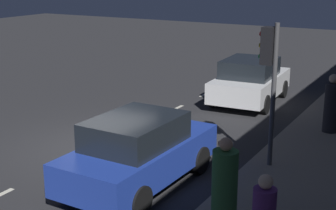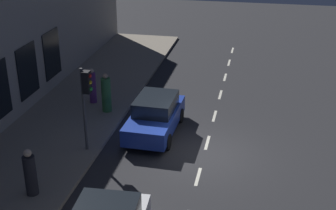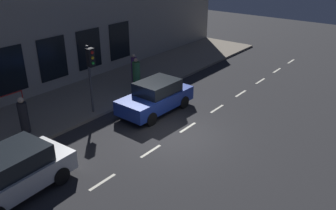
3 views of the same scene
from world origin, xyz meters
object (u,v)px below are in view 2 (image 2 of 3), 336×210
at_px(pedestrian_1, 93,87).
at_px(pedestrian_2, 30,174).
at_px(traffic_light, 86,92).
at_px(parked_car_1, 155,116).
at_px(pedestrian_0, 106,94).

distance_m(pedestrian_1, pedestrian_2, 7.66).
distance_m(traffic_light, pedestrian_2, 3.71).
distance_m(parked_car_1, pedestrian_2, 6.13).
distance_m(pedestrian_0, pedestrian_2, 6.80).
xyz_separation_m(parked_car_1, pedestrian_1, (3.57, -2.22, 0.15)).
distance_m(pedestrian_0, pedestrian_1, 1.28).
height_order(parked_car_1, pedestrian_1, pedestrian_1).
distance_m(traffic_light, parked_car_1, 3.51).
bearing_deg(traffic_light, parked_car_1, -133.58).
bearing_deg(traffic_light, pedestrian_2, 75.93).
bearing_deg(pedestrian_0, pedestrian_1, -136.40).
bearing_deg(pedestrian_0, pedestrian_2, -7.93).
relative_size(traffic_light, pedestrian_2, 2.00).
height_order(pedestrian_0, pedestrian_2, pedestrian_0).
relative_size(pedestrian_0, pedestrian_2, 1.10).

